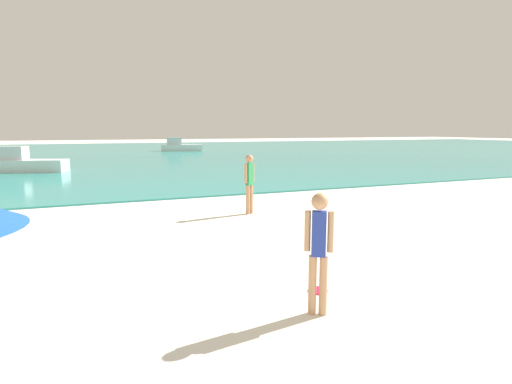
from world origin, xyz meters
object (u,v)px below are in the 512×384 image
object	(u,v)px
frisbee	(318,290)
boat_near	(23,163)
person_distant	(249,180)
person_standing	(319,247)
boat_far	(180,146)

from	to	relation	value
frisbee	boat_near	world-z (taller)	boat_near
person_distant	boat_near	world-z (taller)	person_distant
frisbee	boat_near	size ratio (longest dim) A/B	0.07
frisbee	person_distant	world-z (taller)	person_distant
person_standing	frisbee	distance (m)	1.19
frisbee	boat_far	world-z (taller)	boat_far
boat_far	boat_near	bearing A→B (deg)	-112.49
person_standing	person_distant	bearing A→B (deg)	109.44
frisbee	boat_near	bearing A→B (deg)	107.66
boat_near	boat_far	bearing A→B (deg)	72.91
person_distant	boat_near	xyz separation A→B (m)	(-7.75, 15.20, -0.42)
boat_near	frisbee	bearing A→B (deg)	-55.34
person_standing	frisbee	xyz separation A→B (m)	(0.41, 0.65, -0.91)
frisbee	boat_near	distance (m)	21.93
frisbee	boat_near	xyz separation A→B (m)	(-6.65, 20.89, 0.54)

